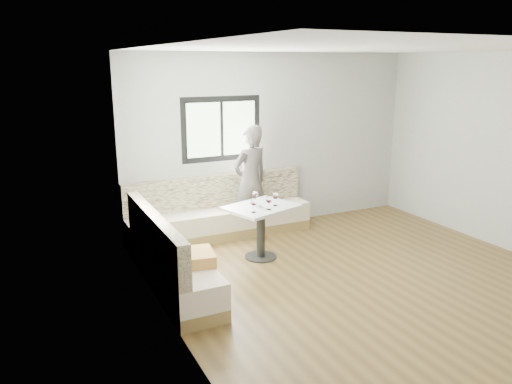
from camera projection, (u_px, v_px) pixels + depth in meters
room at (361, 169)px, 5.97m from camera, size 5.01×5.01×2.81m
banquette at (201, 234)px, 6.94m from camera, size 2.90×2.80×0.95m
table at (261, 219)px, 6.84m from camera, size 1.08×0.95×0.75m
person at (250, 182)px, 7.63m from camera, size 0.72×0.57×1.75m
olive_ramekin at (257, 205)px, 6.75m from camera, size 0.10×0.10×0.04m
wine_glass_a at (254, 203)px, 6.47m from camera, size 0.09×0.09×0.19m
wine_glass_b at (269, 200)px, 6.59m from camera, size 0.09×0.09×0.19m
wine_glass_c at (275, 196)px, 6.78m from camera, size 0.09×0.09×0.19m
wine_glass_d at (255, 195)px, 6.83m from camera, size 0.09×0.09×0.19m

